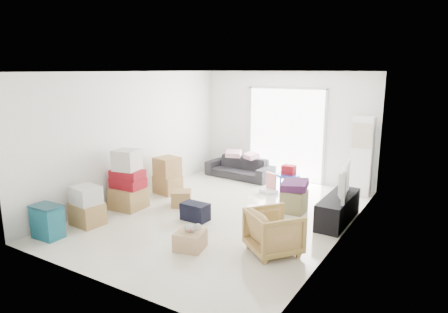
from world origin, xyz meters
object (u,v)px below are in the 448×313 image
Objects in this scene: sofa at (240,164)px; wood_crate at (190,240)px; television at (339,193)px; armchair at (274,230)px; storage_bins at (47,221)px; tv_console at (338,209)px; kids_table at (289,173)px; ottoman at (294,201)px; ac_tower at (362,156)px.

sofa reaches higher than wood_crate.
television is 1.85m from armchair.
armchair is 1.31× the size of storage_bins.
television is at bearing 0.00° from tv_console.
television is at bearing -37.76° from kids_table.
wood_crate is (-1.64, -2.33, -0.41)m from television.
ottoman is (-0.88, 0.06, -0.02)m from tv_console.
sofa is (-2.99, -0.15, -0.53)m from ac_tower.
sofa is at bearing 142.14° from ottoman.
storage_bins is 4.46m from ottoman.
armchair is at bearing 25.59° from wood_crate.
wood_crate is (2.26, 0.89, -0.14)m from storage_bins.
television is 2.88m from wood_crate.
kids_table is 3.46m from wood_crate.
storage_bins reaches higher than wood_crate.
sofa reaches higher than tv_console.
ottoman is at bearing 47.37° from storage_bins.
sofa is 4.36m from armchair.
sofa is 4.12× the size of wood_crate.
storage_bins is 2.43m from wood_crate.
ac_tower reaches higher than storage_bins.
armchair is 1.73× the size of wood_crate.
storage_bins is (-0.86, -4.97, -0.06)m from sofa.
sofa is 2.71× the size of kids_table.
wood_crate is (-0.21, -3.44, -0.32)m from kids_table.
tv_console is 2.85m from wood_crate.
ottoman is 0.67× the size of kids_table.
television reaches higher than tv_console.
kids_table is (1.61, -0.64, 0.12)m from sofa.
armchair is 3.72m from storage_bins.
sofa is at bearing -177.13° from ac_tower.
armchair is at bearing -96.59° from ac_tower.
storage_bins is at bearing -126.96° from ac_tower.
sofa is 5.04m from storage_bins.
wood_crate is at bearing -125.08° from tv_console.
storage_bins is at bearing -132.63° from ottoman.
armchair is 1.70× the size of ottoman.
television is 1.81m from kids_table.
television is 2.42× the size of wood_crate.
kids_table is (-0.56, 1.05, 0.25)m from ottoman.
ac_tower is 0.99× the size of sofa.
ac_tower is 2.36× the size of armchair.
television is 1.40× the size of armchair.
wood_crate is (-1.59, -4.23, -0.73)m from ac_tower.
wood_crate is at bearing 134.58° from television.
ac_tower is 3.73m from armchair.
television is 2.38× the size of ottoman.
television reaches higher than ottoman.
tv_console is at bearing 54.92° from wood_crate.
storage_bins is at bearing -95.29° from sofa.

